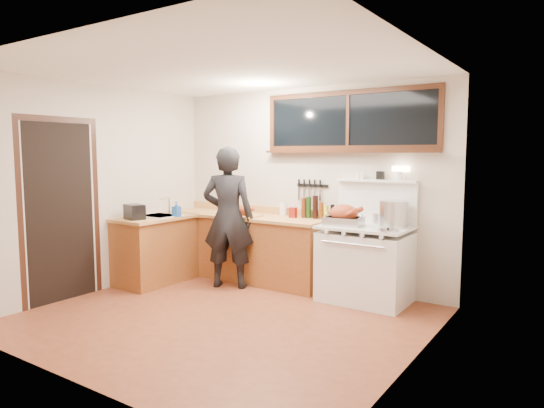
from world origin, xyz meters
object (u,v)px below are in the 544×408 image
Objects in this scene: vintage_stove at (366,262)px; man at (228,217)px; cutting_board at (244,213)px; roast_turkey at (344,217)px.

man is at bearing -166.43° from vintage_stove.
roast_turkey is at bearing 1.35° from cutting_board.
vintage_stove reaches higher than cutting_board.
man reaches higher than cutting_board.
cutting_board is at bearing -178.65° from roast_turkey.
vintage_stove reaches higher than roast_turkey.
roast_turkey is (1.45, 0.03, 0.05)m from cutting_board.
vintage_stove is 0.59m from roast_turkey.
cutting_board is at bearing 81.98° from man.
vintage_stove is 3.58× the size of cutting_board.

